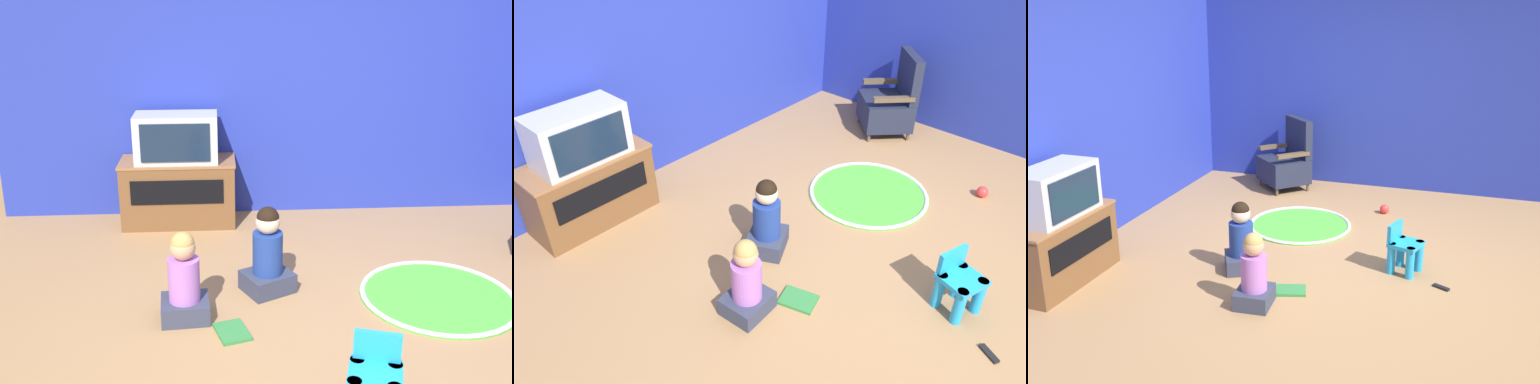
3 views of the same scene
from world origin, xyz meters
TOP-DOWN VIEW (x-y plane):
  - ground_plane at (0.00, 0.00)m, footprint 30.00×30.00m
  - wall_back at (-0.25, 2.42)m, footprint 5.50×0.12m
  - tv_cabinet at (-1.28, 2.11)m, footprint 1.07×0.49m
  - television at (-1.28, 2.08)m, footprint 0.75×0.40m
  - black_armchair at (1.94, 1.08)m, footprint 0.79×0.79m
  - yellow_kid_chair at (-0.13, -0.73)m, footprint 0.34×0.33m
  - play_mat at (0.67, 0.51)m, footprint 1.13×1.13m
  - child_watching_left at (-0.56, 0.69)m, footprint 0.43×0.42m
  - child_watching_center at (-1.15, 0.34)m, footprint 0.34×0.31m
  - toy_ball at (1.36, -0.31)m, footprint 0.11×0.11m
  - book at (-0.84, 0.12)m, footprint 0.26×0.30m
  - remote_control at (-0.37, -1.10)m, footprint 0.11×0.15m

SIDE VIEW (x-z plane):
  - ground_plane at x=0.00m, z-range 0.00..0.00m
  - play_mat at x=0.67m, z-range -0.01..0.03m
  - remote_control at x=-0.37m, z-range 0.00..0.02m
  - book at x=-0.84m, z-range 0.00..0.02m
  - toy_ball at x=1.36m, z-range 0.00..0.11m
  - yellow_kid_chair at x=-0.13m, z-range -0.02..0.43m
  - child_watching_center at x=-1.15m, z-range -0.04..0.59m
  - child_watching_left at x=-0.56m, z-range -0.04..0.62m
  - tv_cabinet at x=-1.28m, z-range 0.01..0.63m
  - black_armchair at x=1.94m, z-range -0.11..0.81m
  - television at x=-1.28m, z-range 0.62..1.06m
  - wall_back at x=-0.25m, z-range 0.00..2.85m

